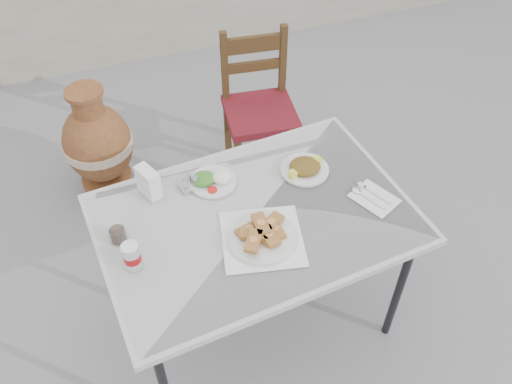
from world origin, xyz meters
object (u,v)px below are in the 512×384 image
object	(u,v)px
condiment_caddy	(190,183)
salad_chopped_plate	(305,168)
napkin_holder	(148,182)
terracotta_urn	(98,144)
chair	(259,107)
pide_plate	(262,234)
salad_rice_plate	(212,180)
cafe_table	(256,225)
cola_glass	(117,233)
soda_can	(132,256)

from	to	relation	value
condiment_caddy	salad_chopped_plate	bearing A→B (deg)	-8.82
salad_chopped_plate	napkin_holder	xyz separation A→B (m)	(-0.62, 0.09, 0.05)
terracotta_urn	condiment_caddy	bearing A→B (deg)	-70.57
condiment_caddy	chair	bearing A→B (deg)	52.48
terracotta_urn	pide_plate	bearing A→B (deg)	-68.42
salad_rice_plate	chair	bearing A→B (deg)	57.45
napkin_holder	terracotta_urn	world-z (taller)	napkin_holder
cafe_table	salad_chopped_plate	world-z (taller)	salad_chopped_plate
salad_rice_plate	salad_chopped_plate	size ratio (longest dim) A/B	0.95
pide_plate	chair	distance (m)	1.20
napkin_holder	condiment_caddy	world-z (taller)	napkin_holder
cafe_table	napkin_holder	distance (m)	0.45
chair	salad_chopped_plate	bearing A→B (deg)	-89.69
cafe_table	terracotta_urn	size ratio (longest dim) A/B	1.88
cola_glass	condiment_caddy	size ratio (longest dim) A/B	0.95
cafe_table	condiment_caddy	bearing A→B (deg)	128.99
cola_glass	condiment_caddy	distance (m)	0.36
cola_glass	chair	distance (m)	1.31
pide_plate	cafe_table	bearing A→B (deg)	82.32
salad_rice_plate	pide_plate	bearing A→B (deg)	-75.80
pide_plate	soda_can	size ratio (longest dim) A/B	3.18
condiment_caddy	soda_can	bearing A→B (deg)	-132.69
salad_rice_plate	cola_glass	world-z (taller)	cola_glass
salad_rice_plate	soda_can	world-z (taller)	soda_can
salad_rice_plate	condiment_caddy	size ratio (longest dim) A/B	1.98
cola_glass	terracotta_urn	size ratio (longest dim) A/B	0.14
condiment_caddy	pide_plate	bearing A→B (deg)	-63.20
cafe_table	napkin_holder	bearing A→B (deg)	143.77
cafe_table	condiment_caddy	size ratio (longest dim) A/B	12.91
pide_plate	condiment_caddy	distance (m)	0.39
salad_rice_plate	condiment_caddy	xyz separation A→B (m)	(-0.09, 0.01, 0.00)
salad_rice_plate	napkin_holder	bearing A→B (deg)	173.79
soda_can	cola_glass	size ratio (longest dim) A/B	1.20
cafe_table	cola_glass	world-z (taller)	cola_glass
cafe_table	salad_rice_plate	distance (m)	0.26
pide_plate	condiment_caddy	bearing A→B (deg)	116.80
salad_rice_plate	condiment_caddy	bearing A→B (deg)	174.53
pide_plate	cola_glass	world-z (taller)	cola_glass
cola_glass	condiment_caddy	world-z (taller)	cola_glass
condiment_caddy	terracotta_urn	xyz separation A→B (m)	(-0.32, 0.90, -0.43)
pide_plate	condiment_caddy	size ratio (longest dim) A/B	3.63
salad_rice_plate	salad_chopped_plate	world-z (taller)	salad_rice_plate
pide_plate	terracotta_urn	distance (m)	1.41
cafe_table	chair	bearing A→B (deg)	68.95
salad_chopped_plate	condiment_caddy	xyz separation A→B (m)	(-0.47, 0.07, 0.00)
terracotta_urn	salad_chopped_plate	bearing A→B (deg)	-51.05
cafe_table	pide_plate	distance (m)	0.14
cola_glass	condiment_caddy	bearing A→B (deg)	29.02
pide_plate	soda_can	world-z (taller)	soda_can
salad_chopped_plate	soda_can	xyz separation A→B (m)	(-0.75, -0.24, 0.04)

